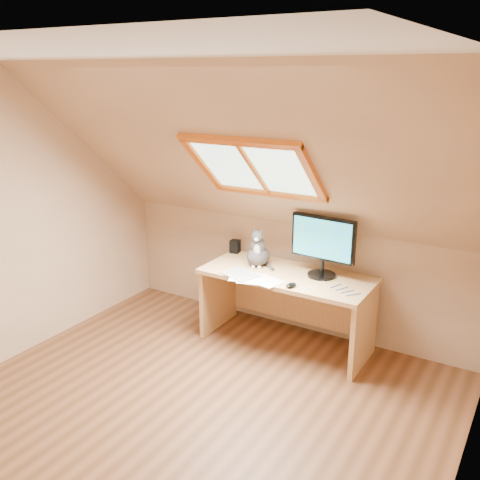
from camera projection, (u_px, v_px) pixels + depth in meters
The scene contains 10 objects.
ground at pixel (179, 421), 3.71m from camera, with size 3.50×3.50×0.00m, color brown.
room_shell at pixel (161, 227), 3.21m from camera, with size 3.52×3.52×2.41m.
desk at pixel (290, 294), 4.69m from camera, with size 1.47×0.64×0.67m.
monitor at pixel (323, 243), 4.42m from camera, with size 0.57×0.24×0.52m.
cat at pixel (258, 252), 4.73m from camera, with size 0.26×0.29×0.36m.
desk_speaker at pixel (235, 246), 5.09m from camera, with size 0.09×0.09×0.12m, color black.
graphics_tablet at pixel (240, 274), 4.54m from camera, with size 0.30×0.21×0.01m, color #B2B2B7.
mouse at pixel (291, 285), 4.28m from camera, with size 0.06×0.11×0.03m, color black.
papers at pixel (254, 279), 4.45m from camera, with size 0.35×0.30×0.01m.
cables at pixel (332, 288), 4.25m from camera, with size 0.51×0.26×0.01m.
Camera 1 is at (2.00, -2.49, 2.32)m, focal length 40.00 mm.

